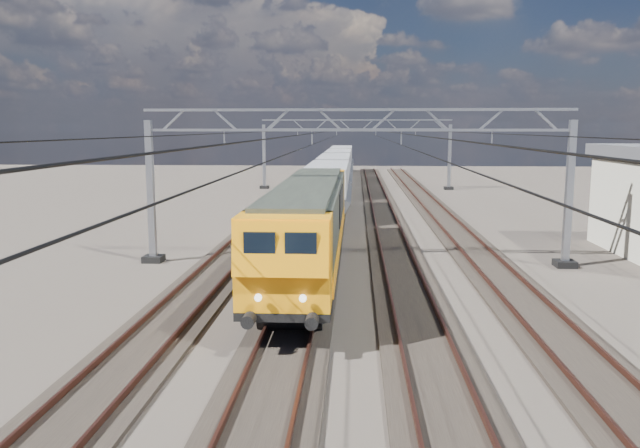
# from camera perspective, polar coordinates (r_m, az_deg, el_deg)

# --- Properties ---
(ground) EXTENTS (160.00, 160.00, 0.00)m
(ground) POSITION_cam_1_polar(r_m,az_deg,el_deg) (25.05, 3.24, -5.67)
(ground) COLOR #2C2721
(ground) RESTS_ON ground
(track_outer_west) EXTENTS (2.60, 140.00, 0.30)m
(track_outer_west) POSITION_cam_1_polar(r_m,az_deg,el_deg) (25.74, -10.30, -5.24)
(track_outer_west) COLOR black
(track_outer_west) RESTS_ON ground
(track_loco) EXTENTS (2.60, 140.00, 0.30)m
(track_loco) POSITION_cam_1_polar(r_m,az_deg,el_deg) (25.11, -1.35, -5.45)
(track_loco) COLOR black
(track_loco) RESTS_ON ground
(track_inner_east) EXTENTS (2.60, 140.00, 0.30)m
(track_inner_east) POSITION_cam_1_polar(r_m,az_deg,el_deg) (25.11, 7.83, -5.53)
(track_inner_east) COLOR black
(track_inner_east) RESTS_ON ground
(track_outer_east) EXTENTS (2.60, 140.00, 0.30)m
(track_outer_east) POSITION_cam_1_polar(r_m,az_deg,el_deg) (25.75, 16.78, -5.48)
(track_outer_east) COLOR black
(track_outer_east) RESTS_ON ground
(catenary_gantry_mid) EXTENTS (19.90, 0.90, 7.11)m
(catenary_gantry_mid) POSITION_cam_1_polar(r_m,az_deg,el_deg) (28.36, 3.32, 4.03)
(catenary_gantry_mid) COLOR gray
(catenary_gantry_mid) RESTS_ON ground
(catenary_gantry_far) EXTENTS (19.90, 0.90, 7.11)m
(catenary_gantry_far) POSITION_cam_1_polar(r_m,az_deg,el_deg) (64.30, 3.32, 6.67)
(catenary_gantry_far) COLOR gray
(catenary_gantry_far) RESTS_ON ground
(overhead_wires) EXTENTS (12.03, 140.00, 0.53)m
(overhead_wires) POSITION_cam_1_polar(r_m,az_deg,el_deg) (32.26, 3.35, 7.88)
(overhead_wires) COLOR black
(overhead_wires) RESTS_ON ground
(locomotive) EXTENTS (2.76, 21.10, 3.62)m
(locomotive) POSITION_cam_1_polar(r_m,az_deg,el_deg) (26.62, -1.02, 0.31)
(locomotive) COLOR black
(locomotive) RESTS_ON ground
(hopper_wagon_lead) EXTENTS (3.38, 13.00, 3.25)m
(hopper_wagon_lead) POSITION_cam_1_polar(r_m,az_deg,el_deg) (44.18, 0.70, 3.56)
(hopper_wagon_lead) COLOR black
(hopper_wagon_lead) RESTS_ON ground
(hopper_wagon_mid) EXTENTS (3.38, 13.00, 3.25)m
(hopper_wagon_mid) POSITION_cam_1_polar(r_m,az_deg,el_deg) (58.32, 1.33, 4.83)
(hopper_wagon_mid) COLOR black
(hopper_wagon_mid) RESTS_ON ground
(hopper_wagon_third) EXTENTS (3.38, 13.00, 3.25)m
(hopper_wagon_third) POSITION_cam_1_polar(r_m,az_deg,el_deg) (72.49, 1.72, 5.60)
(hopper_wagon_third) COLOR black
(hopper_wagon_third) RESTS_ON ground
(hopper_wagon_fourth) EXTENTS (3.38, 13.00, 3.25)m
(hopper_wagon_fourth) POSITION_cam_1_polar(r_m,az_deg,el_deg) (86.67, 1.98, 6.11)
(hopper_wagon_fourth) COLOR black
(hopper_wagon_fourth) RESTS_ON ground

